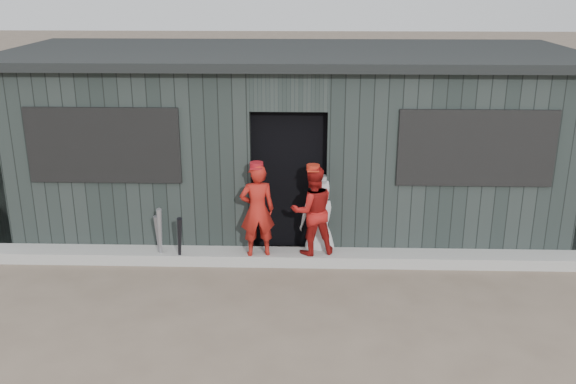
{
  "coord_description": "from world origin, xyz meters",
  "views": [
    {
      "loc": [
        0.24,
        -5.99,
        3.63
      ],
      "look_at": [
        0.0,
        1.8,
        1.0
      ],
      "focal_mm": 40.0,
      "sensor_mm": 36.0,
      "label": 1
    }
  ],
  "objects_px": {
    "bat_right": "(180,241)",
    "player_red_right": "(313,210)",
    "player_red_left": "(257,210)",
    "dugout": "(291,138)",
    "bat_left": "(160,236)",
    "bat_mid": "(159,239)",
    "player_grey_back": "(320,218)"
  },
  "relations": [
    {
      "from": "dugout",
      "to": "player_grey_back",
      "type": "bearing_deg",
      "value": -73.86
    },
    {
      "from": "bat_mid",
      "to": "bat_right",
      "type": "xyz_separation_m",
      "value": [
        0.3,
        -0.12,
        0.02
      ]
    },
    {
      "from": "bat_right",
      "to": "player_red_left",
      "type": "relative_size",
      "value": 0.61
    },
    {
      "from": "bat_right",
      "to": "dugout",
      "type": "height_order",
      "value": "dugout"
    },
    {
      "from": "bat_left",
      "to": "dugout",
      "type": "xyz_separation_m",
      "value": [
        1.67,
        1.8,
        0.88
      ]
    },
    {
      "from": "player_red_left",
      "to": "bat_mid",
      "type": "bearing_deg",
      "value": -11.77
    },
    {
      "from": "player_red_left",
      "to": "player_red_right",
      "type": "xyz_separation_m",
      "value": [
        0.71,
        0.08,
        -0.02
      ]
    },
    {
      "from": "bat_right",
      "to": "player_red_right",
      "type": "bearing_deg",
      "value": 6.48
    },
    {
      "from": "bat_left",
      "to": "player_red_right",
      "type": "relative_size",
      "value": 0.68
    },
    {
      "from": "bat_left",
      "to": "player_red_left",
      "type": "xyz_separation_m",
      "value": [
        1.28,
        0.03,
        0.36
      ]
    },
    {
      "from": "player_red_left",
      "to": "player_grey_back",
      "type": "distance_m",
      "value": 0.9
    },
    {
      "from": "bat_mid",
      "to": "bat_right",
      "type": "distance_m",
      "value": 0.33
    },
    {
      "from": "player_red_right",
      "to": "player_red_left",
      "type": "bearing_deg",
      "value": -8.52
    },
    {
      "from": "player_red_right",
      "to": "bat_right",
      "type": "bearing_deg",
      "value": -8.37
    },
    {
      "from": "player_red_right",
      "to": "dugout",
      "type": "xyz_separation_m",
      "value": [
        -0.32,
        1.68,
        0.54
      ]
    },
    {
      "from": "player_red_right",
      "to": "player_grey_back",
      "type": "xyz_separation_m",
      "value": [
        0.1,
        0.22,
        -0.18
      ]
    },
    {
      "from": "player_grey_back",
      "to": "bat_left",
      "type": "bearing_deg",
      "value": 6.56
    },
    {
      "from": "bat_mid",
      "to": "player_grey_back",
      "type": "height_order",
      "value": "player_grey_back"
    },
    {
      "from": "bat_right",
      "to": "player_grey_back",
      "type": "distance_m",
      "value": 1.88
    },
    {
      "from": "bat_left",
      "to": "player_red_right",
      "type": "bearing_deg",
      "value": 3.21
    },
    {
      "from": "player_red_left",
      "to": "dugout",
      "type": "distance_m",
      "value": 1.88
    },
    {
      "from": "bat_left",
      "to": "player_grey_back",
      "type": "xyz_separation_m",
      "value": [
        2.1,
        0.33,
        0.16
      ]
    },
    {
      "from": "bat_left",
      "to": "bat_right",
      "type": "distance_m",
      "value": 0.29
    },
    {
      "from": "player_red_left",
      "to": "dugout",
      "type": "xyz_separation_m",
      "value": [
        0.39,
        1.76,
        0.52
      ]
    },
    {
      "from": "bat_left",
      "to": "player_red_left",
      "type": "distance_m",
      "value": 1.33
    },
    {
      "from": "player_grey_back",
      "to": "dugout",
      "type": "height_order",
      "value": "dugout"
    },
    {
      "from": "bat_right",
      "to": "player_red_left",
      "type": "height_order",
      "value": "player_red_left"
    },
    {
      "from": "player_red_right",
      "to": "player_grey_back",
      "type": "height_order",
      "value": "player_red_right"
    },
    {
      "from": "bat_right",
      "to": "dugout",
      "type": "relative_size",
      "value": 0.09
    },
    {
      "from": "bat_left",
      "to": "bat_right",
      "type": "bearing_deg",
      "value": -17.25
    },
    {
      "from": "bat_left",
      "to": "bat_mid",
      "type": "bearing_deg",
      "value": 131.65
    },
    {
      "from": "bat_mid",
      "to": "bat_right",
      "type": "height_order",
      "value": "bat_right"
    }
  ]
}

